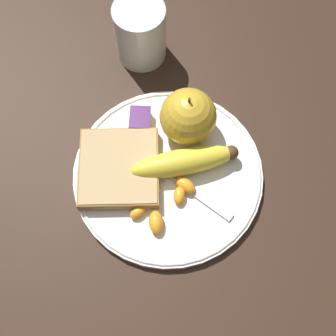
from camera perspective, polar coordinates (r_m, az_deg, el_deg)
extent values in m
plane|color=#332116|center=(0.70, 0.00, -1.00)|extent=(3.00, 3.00, 0.00)
cylinder|color=white|center=(0.70, 0.00, -0.82)|extent=(0.28, 0.28, 0.01)
torus|color=white|center=(0.69, 0.00, -0.63)|extent=(0.28, 0.28, 0.01)
cylinder|color=silver|center=(0.77, -3.40, 16.16)|extent=(0.08, 0.08, 0.10)
cylinder|color=yellow|center=(0.78, -3.37, 15.78)|extent=(0.07, 0.07, 0.08)
sphere|color=gold|center=(0.68, 2.46, 6.28)|extent=(0.08, 0.08, 0.08)
cylinder|color=brown|center=(0.64, 2.63, 8.24)|extent=(0.00, 0.00, 0.01)
ellipsoid|color=yellow|center=(0.68, 1.85, 0.74)|extent=(0.08, 0.16, 0.04)
sphere|color=#473319|center=(0.69, 7.72, 1.87)|extent=(0.02, 0.02, 0.02)
cube|color=olive|center=(0.69, -5.98, 0.02)|extent=(0.13, 0.12, 0.02)
cube|color=tan|center=(0.69, -5.98, 0.02)|extent=(0.12, 0.12, 0.02)
cube|color=silver|center=(0.68, 3.62, -3.21)|extent=(0.08, 0.10, 0.00)
cube|color=silver|center=(0.70, -2.04, 0.84)|extent=(0.05, 0.06, 0.00)
cube|color=white|center=(0.72, -3.41, 5.82)|extent=(0.04, 0.03, 0.02)
cube|color=#4C1E60|center=(0.71, -3.46, 6.24)|extent=(0.04, 0.03, 0.00)
ellipsoid|color=orange|center=(0.68, -3.97, -1.62)|extent=(0.03, 0.03, 0.01)
ellipsoid|color=orange|center=(0.67, -1.88, -2.46)|extent=(0.02, 0.03, 0.01)
ellipsoid|color=orange|center=(0.68, -2.47, -1.73)|extent=(0.03, 0.04, 0.02)
ellipsoid|color=orange|center=(0.66, -1.49, -6.61)|extent=(0.04, 0.02, 0.02)
ellipsoid|color=orange|center=(0.67, 1.40, -3.34)|extent=(0.03, 0.02, 0.02)
ellipsoid|color=orange|center=(0.66, -3.68, -5.35)|extent=(0.03, 0.03, 0.01)
ellipsoid|color=orange|center=(0.67, 2.13, -2.09)|extent=(0.04, 0.04, 0.02)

